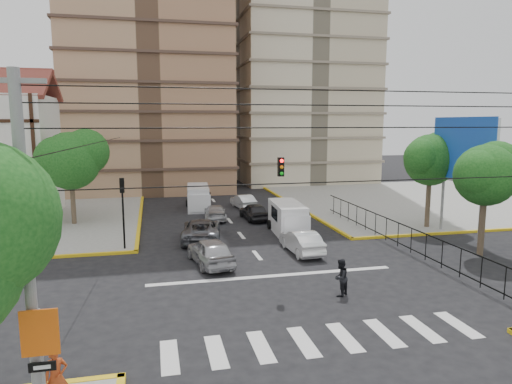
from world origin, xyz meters
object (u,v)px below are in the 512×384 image
object	(u,v)px
traffic_light_nw	(123,201)
car_silver_front_left	(210,251)
car_white_front_right	(301,242)
van_right_lane	(288,219)
van_left_lane	(198,198)
district_sign	(41,344)
pedestrian_sw_corner	(56,377)
pedestrian_crosswalk	(341,278)

from	to	relation	value
traffic_light_nw	car_silver_front_left	xyz separation A→B (m)	(4.85, -3.96, -2.34)
car_silver_front_left	car_white_front_right	bearing A→B (deg)	-178.71
van_right_lane	van_left_lane	distance (m)	11.90
van_right_lane	car_white_front_right	distance (m)	4.80
district_sign	pedestrian_sw_corner	size ratio (longest dim) A/B	1.90
traffic_light_nw	van_right_lane	size ratio (longest dim) A/B	0.88
pedestrian_crosswalk	car_white_front_right	bearing A→B (deg)	-133.44
traffic_light_nw	car_silver_front_left	bearing A→B (deg)	-39.27
car_silver_front_left	pedestrian_crosswalk	size ratio (longest dim) A/B	2.61
car_white_front_right	district_sign	bearing A→B (deg)	48.20
district_sign	van_left_lane	bearing A→B (deg)	76.99
district_sign	car_silver_front_left	xyz separation A→B (m)	(5.85, 13.07, -1.68)
traffic_light_nw	district_sign	xyz separation A→B (m)	(-1.00, -17.04, -0.66)
van_right_lane	car_white_front_right	world-z (taller)	van_right_lane
traffic_light_nw	pedestrian_crosswalk	size ratio (longest dim) A/B	2.54
traffic_light_nw	van_right_lane	world-z (taller)	traffic_light_nw
van_left_lane	pedestrian_crosswalk	distance (m)	22.84
traffic_light_nw	pedestrian_sw_corner	xyz separation A→B (m)	(-0.91, -16.08, -2.12)
district_sign	pedestrian_sw_corner	xyz separation A→B (m)	(0.09, 0.96, -1.46)
van_left_lane	car_silver_front_left	xyz separation A→B (m)	(-0.98, -16.49, -0.28)
district_sign	car_silver_front_left	size ratio (longest dim) A/B	0.71
van_left_lane	pedestrian_sw_corner	size ratio (longest dim) A/B	2.94
pedestrian_crosswalk	car_silver_front_left	bearing A→B (deg)	-88.21
van_left_lane	pedestrian_crosswalk	world-z (taller)	van_left_lane
car_white_front_right	pedestrian_crosswalk	xyz separation A→B (m)	(-0.48, -7.05, 0.16)
district_sign	pedestrian_sw_corner	world-z (taller)	district_sign
district_sign	van_left_lane	size ratio (longest dim) A/B	0.65
district_sign	pedestrian_crosswalk	xyz separation A→B (m)	(11.08, 7.13, -1.59)
van_left_lane	car_white_front_right	xyz separation A→B (m)	(4.73, -15.38, -0.35)
van_right_lane	van_left_lane	bearing A→B (deg)	120.47
pedestrian_sw_corner	traffic_light_nw	bearing A→B (deg)	67.23
van_right_lane	pedestrian_sw_corner	bearing A→B (deg)	-120.07
traffic_light_nw	pedestrian_crosswalk	bearing A→B (deg)	-44.52
traffic_light_nw	van_right_lane	xyz separation A→B (m)	(11.16, 1.89, -2.05)
district_sign	pedestrian_crosswalk	size ratio (longest dim) A/B	1.85
van_right_lane	pedestrian_sw_corner	size ratio (longest dim) A/B	2.96
van_right_lane	car_white_front_right	xyz separation A→B (m)	(-0.60, -4.75, -0.36)
traffic_light_nw	van_left_lane	xyz separation A→B (m)	(5.83, 12.52, -2.06)
van_right_lane	van_left_lane	xyz separation A→B (m)	(-5.34, 10.63, -0.01)
pedestrian_sw_corner	car_silver_front_left	bearing A→B (deg)	45.04
van_left_lane	pedestrian_sw_corner	bearing A→B (deg)	-98.70
traffic_light_nw	pedestrian_sw_corner	world-z (taller)	traffic_light_nw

